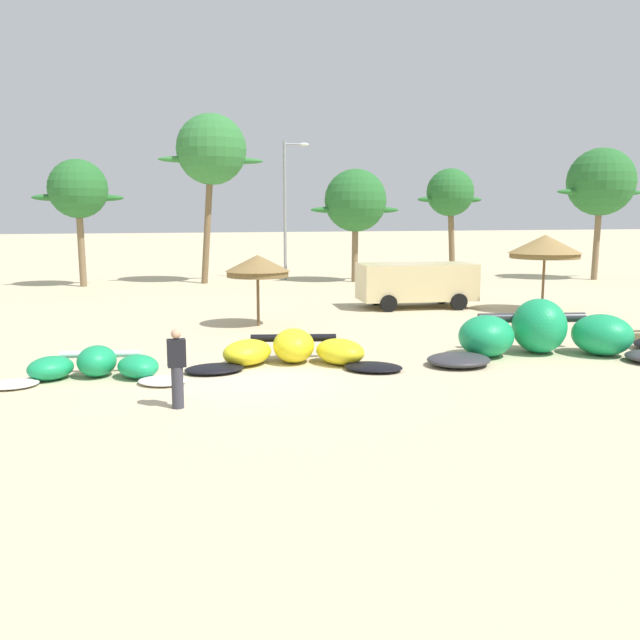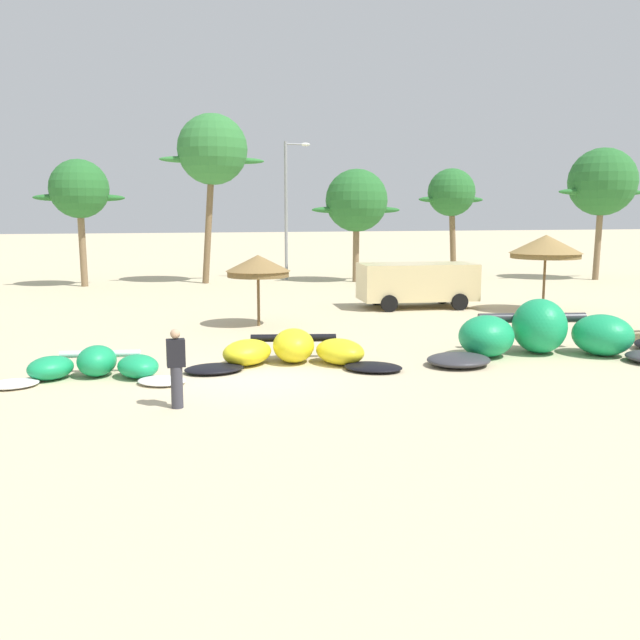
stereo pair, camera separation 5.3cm
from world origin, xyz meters
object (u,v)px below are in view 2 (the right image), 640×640
Objects in this scene: beach_umbrella_near_palms at (546,246)px; palm_center_left at (212,151)px; palm_left_of_gap at (79,190)px; kite_left at (95,367)px; kite_center at (545,335)px; palm_right at (602,183)px; palm_right_of_gap at (451,194)px; person_near_kites at (176,368)px; beach_umbrella_middle at (258,266)px; kite_left_of_center at (294,351)px; palm_center_right at (357,201)px; parked_van at (415,282)px; lamppost_west_center at (288,203)px.

beach_umbrella_near_palms is 19.43m from palm_center_left.
kite_left is at bearing -87.28° from palm_left_of_gap.
kite_center is 25.01m from palm_right.
palm_right_of_gap is (14.77, 0.16, -2.21)m from palm_center_left.
person_near_kites is 0.24× the size of palm_right_of_gap.
kite_left is 0.49× the size of palm_center_left.
beach_umbrella_middle is 22.25m from palm_right_of_gap.
beach_umbrella_near_palms is at bearing -103.88° from palm_right_of_gap.
beach_umbrella_near_palms is 0.33× the size of palm_center_left.
person_near_kites is (-15.30, -9.84, -1.78)m from beach_umbrella_near_palms.
palm_center_left reaches higher than kite_left.
person_near_kites is 0.17× the size of palm_center_left.
kite_center is 1.07× the size of palm_left_of_gap.
palm_center_left reaches higher than kite_left_of_center.
palm_right is (26.43, 20.63, 4.86)m from person_near_kites.
palm_center_right is (14.96, -1.79, -0.53)m from palm_left_of_gap.
parked_van is 14.09m from lamppost_west_center.
kite_center reaches higher than kite_left.
palm_right_of_gap is (8.97, 23.02, 4.53)m from kite_center.
lamppost_west_center reaches higher than palm_right_of_gap.
palm_right is at bearing -32.88° from palm_right_of_gap.
kite_left_of_center is 23.04m from palm_center_left.
parked_van reaches higher than kite_center.
palm_right is (16.27, 18.30, 5.10)m from kite_center.
lamppost_west_center reaches higher than parked_van.
beach_umbrella_middle is 25.53m from palm_right.
person_near_kites is at bearing -147.25° from beach_umbrella_near_palms.
palm_center_right is at bearing 55.77° from kite_left.
palm_center_right is (8.98, 20.30, 4.25)m from kite_left_of_center.
palm_right is (11.13, 10.79, 3.08)m from beach_umbrella_near_palms.
palm_center_right is at bearing 84.37° from kite_center.
beach_umbrella_middle reaches higher than kite_left.
kite_center is 9.90m from beach_umbrella_middle.
beach_umbrella_middle is at bearing -67.92° from palm_left_of_gap.
beach_umbrella_near_palms reaches higher than kite_center.
beach_umbrella_middle is 17.22m from palm_left_of_gap.
kite_center is 24.53m from palm_center_left.
kite_left_of_center is at bearing -151.32° from beach_umbrella_near_palms.
person_near_kites is at bearing -62.05° from kite_left.
kite_center is 1.13× the size of palm_center_right.
palm_center_left is 1.46× the size of palm_center_right.
parked_van is at bearing 21.10° from beach_umbrella_middle.
palm_left_of_gap is 11.58m from lamppost_west_center.
kite_center is at bearing -111.29° from palm_right_of_gap.
beach_umbrella_middle is 0.37× the size of palm_right_of_gap.
kite_left is 18.38m from beach_umbrella_near_palms.
palm_center_right is (-3.04, 13.72, 1.99)m from beach_umbrella_near_palms.
kite_left_of_center is 0.59× the size of palm_center_left.
kite_left_of_center is at bearing 1.64° from kite_left.
palm_center_left is (-10.93, 15.35, 4.72)m from beach_umbrella_near_palms.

